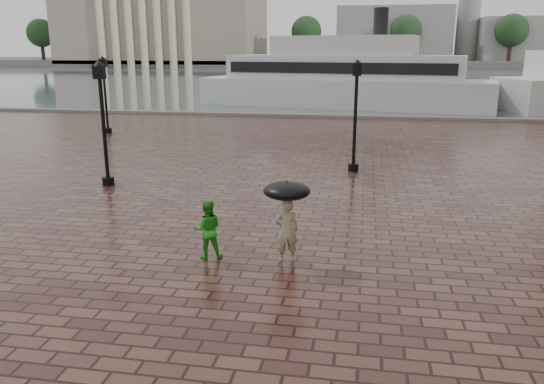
{
  "coord_description": "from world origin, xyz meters",
  "views": [
    {
      "loc": [
        3.37,
        -7.94,
        4.92
      ],
      "look_at": [
        1.13,
        4.93,
        1.4
      ],
      "focal_mm": 35.0,
      "sensor_mm": 36.0,
      "label": 1
    }
  ],
  "objects": [
    {
      "name": "umbrella",
      "position": [
        1.67,
        3.8,
        1.75
      ],
      "size": [
        1.1,
        1.1,
        1.1
      ],
      "color": "black",
      "rests_on": "ground"
    },
    {
      "name": "museum",
      "position": [
        -55.0,
        144.61,
        13.91
      ],
      "size": [
        57.0,
        32.5,
        26.0
      ],
      "color": "gray",
      "rests_on": "ground"
    },
    {
      "name": "street_lamps",
      "position": [
        -5.0,
        15.33,
        2.33
      ],
      "size": [
        15.44,
        12.44,
        4.4
      ],
      "color": "black",
      "rests_on": "ground"
    },
    {
      "name": "quay_edge",
      "position": [
        0.0,
        32.0,
        0.0
      ],
      "size": [
        80.0,
        0.6,
        0.3
      ],
      "primitive_type": "cube",
      "color": "slate",
      "rests_on": "ground"
    },
    {
      "name": "ground",
      "position": [
        0.0,
        0.0,
        0.0
      ],
      "size": [
        300.0,
        300.0,
        0.0
      ],
      "primitive_type": "plane",
      "color": "#371B19",
      "rests_on": "ground"
    },
    {
      "name": "far_shore",
      "position": [
        0.0,
        160.0,
        1.0
      ],
      "size": [
        300.0,
        60.0,
        2.0
      ],
      "primitive_type": "cube",
      "color": "#4C4C47",
      "rests_on": "ground"
    },
    {
      "name": "distant_skyline",
      "position": [
        48.14,
        150.0,
        9.45
      ],
      "size": [
        102.5,
        22.0,
        33.0
      ],
      "color": "gray",
      "rests_on": "ground"
    },
    {
      "name": "child_pedestrian",
      "position": [
        -0.24,
        3.71,
        0.73
      ],
      "size": [
        0.83,
        0.73,
        1.45
      ],
      "primitive_type": "imported",
      "rotation": [
        0.0,
        0.0,
        3.43
      ],
      "color": "#259A1C",
      "rests_on": "ground"
    },
    {
      "name": "harbour_water",
      "position": [
        0.0,
        92.0,
        0.0
      ],
      "size": [
        240.0,
        240.0,
        0.0
      ],
      "primitive_type": "plane",
      "color": "#4A545A",
      "rests_on": "ground"
    },
    {
      "name": "ferry_near",
      "position": [
        1.4,
        39.8,
        2.48
      ],
      "size": [
        25.88,
        10.67,
        8.26
      ],
      "rotation": [
        0.0,
        0.0,
        -0.19
      ],
      "color": "silver",
      "rests_on": "ground"
    },
    {
      "name": "adult_pedestrian",
      "position": [
        1.67,
        3.8,
        0.78
      ],
      "size": [
        0.65,
        0.52,
        1.55
      ],
      "primitive_type": "imported",
      "rotation": [
        0.0,
        0.0,
        3.43
      ],
      "color": "#9C8F6F",
      "rests_on": "ground"
    },
    {
      "name": "far_trees",
      "position": [
        0.0,
        138.0,
        9.42
      ],
      "size": [
        188.0,
        8.0,
        13.5
      ],
      "color": "#2D2119",
      "rests_on": "ground"
    }
  ]
}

